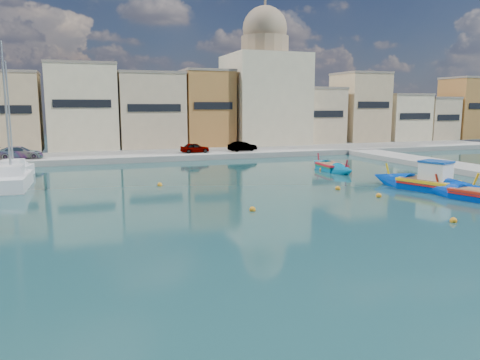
{
  "coord_description": "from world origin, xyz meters",
  "views": [
    {
      "loc": [
        -14.8,
        -20.38,
        5.91
      ],
      "look_at": [
        -5.52,
        6.0,
        1.4
      ],
      "focal_mm": 35.0,
      "sensor_mm": 36.0,
      "label": 1
    }
  ],
  "objects": [
    {
      "name": "luzzu_blue_south",
      "position": [
        8.86,
        1.65,
        0.25
      ],
      "size": [
        4.34,
        8.31,
        2.35
      ],
      "color": "#002EA3",
      "rests_on": "ground"
    },
    {
      "name": "north_townhouses",
      "position": [
        6.68,
        39.36,
        5.0
      ],
      "size": [
        83.2,
        7.87,
        10.19
      ],
      "color": "#CAB38C",
      "rests_on": "ground"
    },
    {
      "name": "yacht_midnorth",
      "position": [
        -19.25,
        17.72,
        0.44
      ],
      "size": [
        2.64,
        7.91,
        11.11
      ],
      "color": "white",
      "rests_on": "ground"
    },
    {
      "name": "north_quay",
      "position": [
        0.0,
        32.0,
        0.3
      ],
      "size": [
        80.0,
        8.0,
        0.6
      ],
      "primitive_type": "cube",
      "color": "gray",
      "rests_on": "ground"
    },
    {
      "name": "luzzu_blue_cabin",
      "position": [
        8.34,
        5.64,
        0.39
      ],
      "size": [
        5.22,
        9.28,
        3.21
      ],
      "color": "#0033AA",
      "rests_on": "ground"
    },
    {
      "name": "ground",
      "position": [
        0.0,
        0.0,
        0.0
      ],
      "size": [
        160.0,
        160.0,
        0.0
      ],
      "primitive_type": "plane",
      "color": "#133939",
      "rests_on": "ground"
    },
    {
      "name": "luzzu_cyan_mid",
      "position": [
        7.01,
        16.56,
        0.24
      ],
      "size": [
        2.27,
        7.8,
        2.28
      ],
      "color": "#006998",
      "rests_on": "ground"
    },
    {
      "name": "parked_cars",
      "position": [
        -9.98,
        30.5,
        1.19
      ],
      "size": [
        27.43,
        1.91,
        1.24
      ],
      "color": "#4C1919",
      "rests_on": "north_quay"
    },
    {
      "name": "yacht_north",
      "position": [
        -19.52,
        22.7,
        0.4
      ],
      "size": [
        3.35,
        7.81,
        10.09
      ],
      "color": "white",
      "rests_on": "ground"
    },
    {
      "name": "mooring_buoys",
      "position": [
        1.99,
        6.79,
        0.08
      ],
      "size": [
        22.8,
        19.51,
        0.36
      ],
      "color": "orange",
      "rests_on": "ground"
    },
    {
      "name": "church_block",
      "position": [
        10.0,
        40.0,
        8.41
      ],
      "size": [
        10.0,
        10.0,
        19.1
      ],
      "color": "beige",
      "rests_on": "ground"
    }
  ]
}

